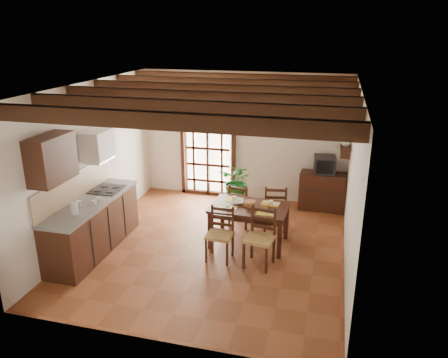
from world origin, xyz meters
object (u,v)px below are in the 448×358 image
(potted_plant, at_px, (237,182))
(chair_far_right, at_px, (275,216))
(dining_table, at_px, (249,211))
(chair_near_right, at_px, (259,248))
(pendant_lamp, at_px, (252,129))
(sideboard, at_px, (322,191))
(crt_tv, at_px, (324,165))
(kitchen_counter, at_px, (93,225))
(chair_far_left, at_px, (241,212))
(chair_near_left, at_px, (220,244))

(potted_plant, bearing_deg, chair_far_right, -43.96)
(dining_table, relative_size, chair_far_right, 1.47)
(chair_near_right, bearing_deg, pendant_lamp, 121.15)
(chair_far_right, distance_m, sideboard, 1.50)
(crt_tv, height_order, pendant_lamp, pendant_lamp)
(kitchen_counter, distance_m, chair_far_left, 2.75)
(kitchen_counter, height_order, pendant_lamp, pendant_lamp)
(chair_near_right, bearing_deg, chair_far_right, 97.63)
(chair_far_right, bearing_deg, sideboard, -132.27)
(chair_near_right, bearing_deg, chair_far_left, 123.86)
(kitchen_counter, height_order, crt_tv, kitchen_counter)
(crt_tv, xyz_separation_m, pendant_lamp, (-1.18, -1.81, 1.09))
(dining_table, distance_m, potted_plant, 1.67)
(chair_near_left, bearing_deg, kitchen_counter, -171.62)
(kitchen_counter, xyz_separation_m, chair_near_left, (2.18, 0.24, -0.19))
(kitchen_counter, relative_size, chair_near_left, 2.49)
(chair_near_right, distance_m, potted_plant, 2.44)
(chair_far_right, bearing_deg, chair_near_left, 52.60)
(kitchen_counter, xyz_separation_m, potted_plant, (1.97, 2.47, 0.10))
(chair_near_left, distance_m, pendant_lamp, 1.98)
(chair_far_left, bearing_deg, pendant_lamp, 127.17)
(sideboard, bearing_deg, chair_near_right, -106.33)
(chair_near_left, bearing_deg, crt_tv, 61.12)
(sideboard, bearing_deg, chair_near_left, -118.61)
(chair_far_left, xyz_separation_m, pendant_lamp, (0.31, -0.59, 1.80))
(kitchen_counter, relative_size, potted_plant, 1.07)
(potted_plant, bearing_deg, pendant_lamp, -68.71)
(kitchen_counter, bearing_deg, dining_table, 19.67)
(chair_near_right, bearing_deg, potted_plant, 121.20)
(chair_near_left, xyz_separation_m, chair_far_left, (0.05, 1.36, -0.01))
(potted_plant, distance_m, pendant_lamp, 2.18)
(chair_near_left, xyz_separation_m, crt_tv, (1.54, 2.58, 0.71))
(chair_near_right, height_order, pendant_lamp, pendant_lamp)
(dining_table, distance_m, chair_near_right, 0.82)
(dining_table, height_order, pendant_lamp, pendant_lamp)
(kitchen_counter, relative_size, sideboard, 2.38)
(chair_far_right, bearing_deg, chair_near_right, 78.74)
(chair_far_left, bearing_deg, chair_far_right, -172.54)
(chair_near_right, bearing_deg, crt_tv, 81.31)
(potted_plant, bearing_deg, sideboard, 11.31)
(pendant_lamp, bearing_deg, potted_plant, 111.29)
(sideboard, relative_size, crt_tv, 2.04)
(potted_plant, height_order, pendant_lamp, pendant_lamp)
(chair_near_right, distance_m, crt_tv, 2.83)
(chair_near_left, distance_m, chair_near_right, 0.67)
(dining_table, relative_size, chair_far_left, 1.56)
(dining_table, relative_size, sideboard, 1.44)
(chair_near_left, distance_m, sideboard, 3.01)
(dining_table, xyz_separation_m, potted_plant, (-0.57, 1.57, -0.06))
(chair_near_left, distance_m, chair_far_right, 1.51)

